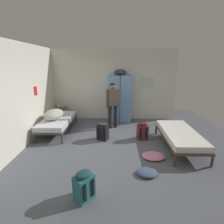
% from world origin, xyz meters
% --- Properties ---
extents(ground_plane, '(7.91, 7.91, 0.00)m').
position_xyz_m(ground_plane, '(0.00, 0.00, 0.00)').
color(ground_plane, '#565B66').
extents(room_backdrop, '(5.00, 5.01, 2.85)m').
position_xyz_m(room_backdrop, '(-1.23, 1.26, 1.42)').
color(room_backdrop, silver).
rests_on(room_backdrop, ground_plane).
extents(locker_bank, '(0.90, 0.55, 2.07)m').
position_xyz_m(locker_bank, '(0.27, 2.19, 0.97)').
color(locker_bank, '#6B93C6').
rests_on(locker_bank, ground_plane).
extents(shelf_unit, '(0.38, 0.30, 0.57)m').
position_xyz_m(shelf_unit, '(-2.14, 2.19, 0.35)').
color(shelf_unit, brown).
rests_on(shelf_unit, ground_plane).
extents(bed_right, '(0.90, 1.90, 0.49)m').
position_xyz_m(bed_right, '(1.89, -0.03, 0.38)').
color(bed_right, '#473828').
rests_on(bed_right, ground_plane).
extents(bed_left_rear, '(0.90, 1.90, 0.49)m').
position_xyz_m(bed_left_rear, '(-1.89, 1.04, 0.38)').
color(bed_left_rear, '#473828').
rests_on(bed_left_rear, ground_plane).
extents(bedding_heap, '(0.58, 0.86, 0.32)m').
position_xyz_m(bedding_heap, '(-1.97, 0.96, 0.65)').
color(bedding_heap, '#B7B2A8').
rests_on(bedding_heap, bed_left_rear).
extents(person_traveler, '(0.48, 0.33, 1.64)m').
position_xyz_m(person_traveler, '(0.00, 1.45, 0.99)').
color(person_traveler, black).
rests_on(person_traveler, ground_plane).
extents(water_bottle, '(0.06, 0.06, 0.24)m').
position_xyz_m(water_bottle, '(-2.22, 2.21, 0.68)').
color(water_bottle, silver).
rests_on(water_bottle, shelf_unit).
extents(lotion_bottle, '(0.05, 0.05, 0.15)m').
position_xyz_m(lotion_bottle, '(-2.07, 2.15, 0.64)').
color(lotion_bottle, beige).
rests_on(lotion_bottle, shelf_unit).
extents(backpack_teal, '(0.42, 0.41, 0.55)m').
position_xyz_m(backpack_teal, '(-0.44, -1.92, 0.26)').
color(backpack_teal, '#23666B').
rests_on(backpack_teal, ground_plane).
extents(backpack_black, '(0.39, 0.40, 0.55)m').
position_xyz_m(backpack_black, '(-0.29, 0.45, 0.26)').
color(backpack_black, black).
rests_on(backpack_black, ground_plane).
extents(backpack_maroon, '(0.34, 0.36, 0.55)m').
position_xyz_m(backpack_maroon, '(0.94, 0.49, 0.26)').
color(backpack_maroon, maroon).
rests_on(backpack_maroon, ground_plane).
extents(clothes_pile_denim, '(0.44, 0.37, 0.10)m').
position_xyz_m(clothes_pile_denim, '(0.78, -1.25, 0.05)').
color(clothes_pile_denim, '#42567A').
rests_on(clothes_pile_denim, ground_plane).
extents(clothes_pile_pink, '(0.57, 0.46, 0.09)m').
position_xyz_m(clothes_pile_pink, '(1.06, -0.58, 0.04)').
color(clothes_pile_pink, pink).
rests_on(clothes_pile_pink, ground_plane).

